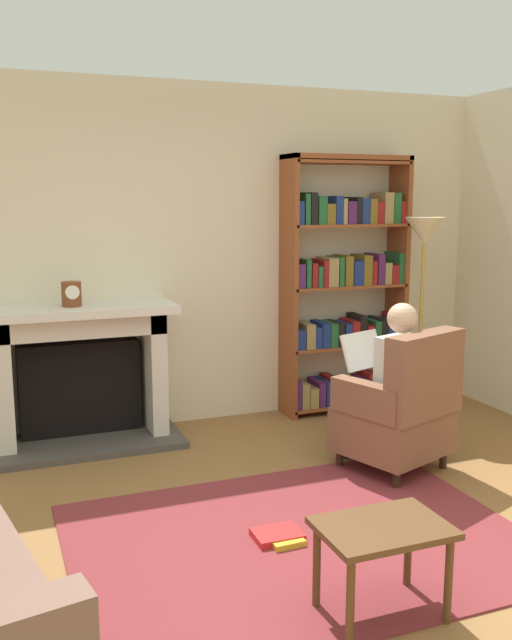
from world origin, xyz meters
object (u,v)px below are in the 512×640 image
at_px(fireplace, 81,369).
at_px(armchair_reading, 401,410).
at_px(bookshelf, 346,288).
at_px(side_table, 383,539).
at_px(seated_reader, 388,378).
at_px(floor_lamp, 424,249).
at_px(mantel_clock, 72,294).

height_order(fireplace, armchair_reading, fireplace).
distance_m(bookshelf, side_table, 3.14).
xyz_separation_m(fireplace, bookshelf, (2.23, 0.03, 0.50)).
relative_size(fireplace, armchair_reading, 1.45).
relative_size(seated_reader, floor_lamp, 0.69).
height_order(seated_reader, floor_lamp, floor_lamp).
height_order(mantel_clock, seated_reader, mantel_clock).
distance_m(fireplace, bookshelf, 2.28).
bearing_deg(mantel_clock, bookshelf, 3.40).
xyz_separation_m(side_table, floor_lamp, (1.76, 2.32, 1.05)).
relative_size(armchair_reading, side_table, 1.73).
bearing_deg(armchair_reading, seated_reader, -90.00).
distance_m(bookshelf, floor_lamp, 0.72).
bearing_deg(floor_lamp, side_table, -127.07).
xyz_separation_m(mantel_clock, seated_reader, (1.92, -1.13, -0.52)).
distance_m(fireplace, side_table, 2.90).
height_order(bookshelf, armchair_reading, bookshelf).
height_order(fireplace, mantel_clock, mantel_clock).
xyz_separation_m(seated_reader, floor_lamp, (0.81, 0.82, 0.79)).
distance_m(armchair_reading, side_table, 1.71).
bearing_deg(fireplace, floor_lamp, -8.78).
xyz_separation_m(mantel_clock, floor_lamp, (2.73, -0.31, 0.27)).
bearing_deg(seated_reader, side_table, 37.64).
xyz_separation_m(armchair_reading, side_table, (-0.99, -1.40, -0.07)).
relative_size(mantel_clock, side_table, 0.31).
bearing_deg(fireplace, side_table, -71.38).
relative_size(mantel_clock, seated_reader, 0.15).
xyz_separation_m(armchair_reading, floor_lamp, (0.77, 0.93, 0.98)).
relative_size(mantel_clock, armchair_reading, 0.18).
relative_size(side_table, floor_lamp, 0.34).
xyz_separation_m(fireplace, floor_lamp, (2.68, -0.41, 0.85)).
xyz_separation_m(bookshelf, seated_reader, (-0.36, -1.27, -0.44)).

